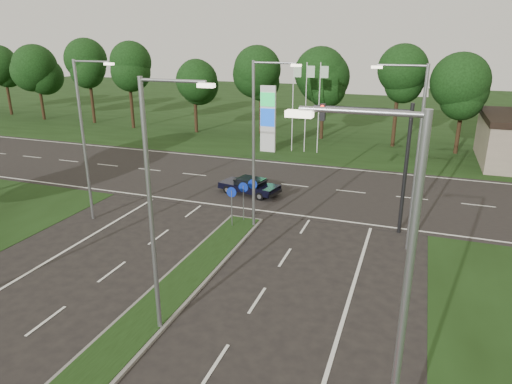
% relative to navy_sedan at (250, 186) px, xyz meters
% --- Properties ---
extents(verge_far, '(160.00, 50.00, 0.02)m').
position_rel_navy_sedan_xyz_m(verge_far, '(1.40, 33.78, -0.59)').
color(verge_far, black).
rests_on(verge_far, ground).
extents(cross_road, '(160.00, 12.00, 0.02)m').
position_rel_navy_sedan_xyz_m(cross_road, '(1.40, 2.78, -0.59)').
color(cross_road, black).
rests_on(cross_road, ground).
extents(median_kerb, '(2.00, 26.00, 0.12)m').
position_rel_navy_sedan_xyz_m(median_kerb, '(1.40, -17.22, -0.53)').
color(median_kerb, slate).
rests_on(median_kerb, ground).
extents(streetlight_median_near, '(2.53, 0.22, 9.00)m').
position_rel_navy_sedan_xyz_m(streetlight_median_near, '(2.40, -15.22, 4.48)').
color(streetlight_median_near, gray).
rests_on(streetlight_median_near, ground).
extents(streetlight_median_far, '(2.53, 0.22, 9.00)m').
position_rel_navy_sedan_xyz_m(streetlight_median_far, '(2.40, -5.22, 4.48)').
color(streetlight_median_far, gray).
rests_on(streetlight_median_far, ground).
extents(streetlight_left_far, '(2.53, 0.22, 9.00)m').
position_rel_navy_sedan_xyz_m(streetlight_left_far, '(-6.90, -7.22, 4.48)').
color(streetlight_left_far, gray).
rests_on(streetlight_left_far, ground).
extents(streetlight_right_far, '(2.53, 0.22, 9.00)m').
position_rel_navy_sedan_xyz_m(streetlight_right_far, '(10.20, -5.22, 4.48)').
color(streetlight_right_far, gray).
rests_on(streetlight_right_far, ground).
extents(streetlight_right_near, '(2.53, 0.22, 9.00)m').
position_rel_navy_sedan_xyz_m(streetlight_right_near, '(10.20, -19.22, 4.48)').
color(streetlight_right_near, gray).
rests_on(streetlight_right_near, ground).
extents(traffic_signal, '(5.10, 0.42, 7.00)m').
position_rel_navy_sedan_xyz_m(traffic_signal, '(8.59, -3.22, 4.06)').
color(traffic_signal, black).
rests_on(traffic_signal, ground).
extents(median_signs, '(1.16, 1.76, 2.38)m').
position_rel_navy_sedan_xyz_m(median_signs, '(1.40, -4.82, 1.12)').
color(median_signs, gray).
rests_on(median_signs, ground).
extents(gas_pylon, '(5.80, 1.26, 8.00)m').
position_rel_navy_sedan_xyz_m(gas_pylon, '(-2.39, 11.83, 2.60)').
color(gas_pylon, silver).
rests_on(gas_pylon, ground).
extents(treeline_far, '(6.00, 6.00, 9.90)m').
position_rel_navy_sedan_xyz_m(treeline_far, '(1.50, 18.71, 6.24)').
color(treeline_far, black).
rests_on(treeline_far, ground).
extents(navy_sedan, '(4.28, 2.45, 1.11)m').
position_rel_navy_sedan_xyz_m(navy_sedan, '(0.00, 0.00, 0.00)').
color(navy_sedan, black).
rests_on(navy_sedan, ground).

